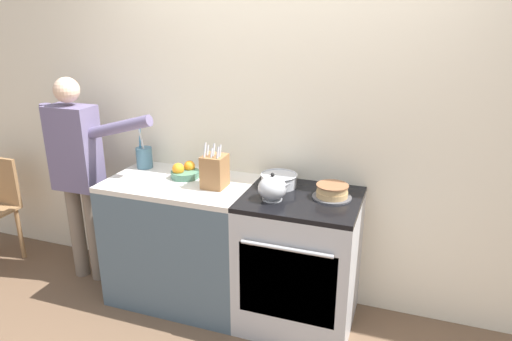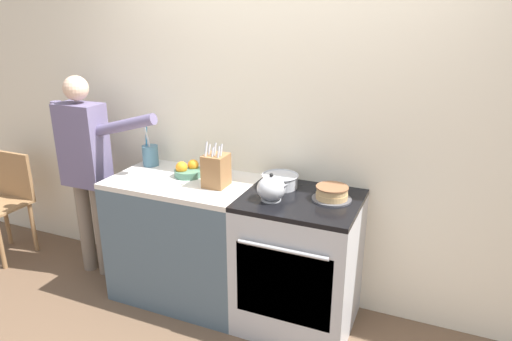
{
  "view_description": "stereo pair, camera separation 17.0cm",
  "coord_description": "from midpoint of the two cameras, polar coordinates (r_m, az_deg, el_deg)",
  "views": [
    {
      "loc": [
        0.85,
        -2.24,
        1.98
      ],
      "look_at": [
        -0.04,
        0.28,
        1.05
      ],
      "focal_mm": 32.0,
      "sensor_mm": 36.0,
      "label": 1
    },
    {
      "loc": [
        1.01,
        -2.18,
        1.98
      ],
      "look_at": [
        -0.04,
        0.28,
        1.05
      ],
      "focal_mm": 32.0,
      "sensor_mm": 36.0,
      "label": 2
    }
  ],
  "objects": [
    {
      "name": "ground_plane",
      "position": [
        3.1,
        0.28,
        -20.38
      ],
      "size": [
        16.0,
        16.0,
        0.0
      ],
      "primitive_type": "plane",
      "color": "brown"
    },
    {
      "name": "wall_back",
      "position": [
        3.07,
        5.01,
        6.37
      ],
      "size": [
        8.0,
        0.04,
        2.6
      ],
      "color": "silver",
      "rests_on": "ground_plane"
    },
    {
      "name": "counter_cabinet",
      "position": [
        3.32,
        -7.36,
        -8.39
      ],
      "size": [
        0.98,
        0.62,
        0.9
      ],
      "color": "#4C6070",
      "rests_on": "ground_plane"
    },
    {
      "name": "stove_range",
      "position": [
        3.02,
        6.99,
        -11.37
      ],
      "size": [
        0.72,
        0.65,
        0.9
      ],
      "color": "#B7BABF",
      "rests_on": "ground_plane"
    },
    {
      "name": "layer_cake",
      "position": [
        2.81,
        11.18,
        -2.86
      ],
      "size": [
        0.24,
        0.24,
        0.09
      ],
      "color": "#4C4C51",
      "rests_on": "stove_range"
    },
    {
      "name": "tea_kettle",
      "position": [
        2.75,
        3.73,
        -2.3
      ],
      "size": [
        0.21,
        0.17,
        0.17
      ],
      "color": "#B7BABF",
      "rests_on": "stove_range"
    },
    {
      "name": "mixing_bowl",
      "position": [
        2.97,
        4.65,
        -1.29
      ],
      "size": [
        0.24,
        0.24,
        0.09
      ],
      "color": "#B7BABF",
      "rests_on": "stove_range"
    },
    {
      "name": "knife_block",
      "position": [
        2.96,
        -3.39,
        0.03
      ],
      "size": [
        0.14,
        0.16,
        0.31
      ],
      "color": "olive",
      "rests_on": "counter_cabinet"
    },
    {
      "name": "utensil_crock",
      "position": [
        3.44,
        -11.71,
        1.89
      ],
      "size": [
        0.12,
        0.12,
        0.34
      ],
      "color": "#477084",
      "rests_on": "counter_cabinet"
    },
    {
      "name": "fruit_bowl",
      "position": [
        3.19,
        -7.0,
        -0.01
      ],
      "size": [
        0.2,
        0.2,
        0.11
      ],
      "color": "#4C7F66",
      "rests_on": "counter_cabinet"
    },
    {
      "name": "person_baker",
      "position": [
        3.59,
        -19.22,
        1.08
      ],
      "size": [
        0.91,
        0.2,
        1.56
      ],
      "rotation": [
        0.0,
        0.0,
        -0.02
      ],
      "color": "#7A6B5B",
      "rests_on": "ground_plane"
    },
    {
      "name": "dining_chair",
      "position": [
        4.33,
        -27.75,
        -2.98
      ],
      "size": [
        0.4,
        0.4,
        0.87
      ],
      "rotation": [
        0.0,
        0.0,
        0.42
      ],
      "color": "#997047",
      "rests_on": "ground_plane"
    }
  ]
}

